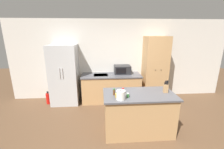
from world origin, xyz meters
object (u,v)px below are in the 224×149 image
refrigerator (64,75)px  fire_extinguisher (48,98)px  microwave (122,70)px  spice_bottle_short_red (114,92)px  knife_block (166,88)px  kettle (121,95)px  spice_bottle_amber_oil (116,95)px  spice_bottle_green_herb (128,95)px  spice_bottle_tall_dark (123,91)px  pantry_cabinet (155,69)px

refrigerator → fire_extinguisher: 0.92m
microwave → spice_bottle_short_red: bearing=-103.1°
microwave → spice_bottle_short_red: (-0.42, -1.82, -0.03)m
knife_block → microwave: bearing=111.8°
spice_bottle_short_red → kettle: bearing=-63.1°
spice_bottle_amber_oil → kettle: bearing=-52.5°
spice_bottle_green_herb → fire_extinguisher: bearing=142.1°
microwave → fire_extinguisher: microwave is taller
spice_bottle_tall_dark → kettle: size_ratio=0.65×
knife_block → spice_bottle_amber_oil: knife_block is taller
kettle → fire_extinguisher: 2.87m
pantry_cabinet → knife_block: pantry_cabinet is taller
pantry_cabinet → spice_bottle_green_herb: pantry_cabinet is taller
spice_bottle_short_red → spice_bottle_amber_oil: bearing=-73.8°
refrigerator → spice_bottle_amber_oil: refrigerator is taller
spice_bottle_short_red → kettle: (0.11, -0.22, 0.02)m
spice_bottle_tall_dark → spice_bottle_green_herb: (0.08, -0.17, -0.02)m
pantry_cabinet → knife_block: 1.72m
spice_bottle_green_herb → microwave: bearing=85.4°
knife_block → spice_bottle_amber_oil: size_ratio=3.02×
pantry_cabinet → spice_bottle_green_herb: (-1.21, -1.86, -0.08)m
knife_block → fire_extinguisher: size_ratio=0.69×
spice_bottle_green_herb → knife_block: bearing=12.1°
spice_bottle_tall_dark → spice_bottle_short_red: size_ratio=0.92×
microwave → spice_bottle_short_red: size_ratio=3.65×
spice_bottle_green_herb → spice_bottle_tall_dark: bearing=113.6°
refrigerator → knife_block: size_ratio=6.50×
pantry_cabinet → spice_bottle_green_herb: size_ratio=23.09×
refrigerator → fire_extinguisher: (-0.55, -0.08, -0.74)m
pantry_cabinet → knife_block: size_ratio=7.35×
spice_bottle_tall_dark → kettle: bearing=-107.0°
microwave → spice_bottle_short_red: microwave is taller
refrigerator → spice_bottle_green_herb: 2.46m
pantry_cabinet → spice_bottle_amber_oil: (-1.45, -1.86, -0.07)m
spice_bottle_short_red → kettle: kettle is taller
knife_block → kettle: knife_block is taller
kettle → fire_extinguisher: (-2.06, 1.81, -0.83)m
knife_block → spice_bottle_tall_dark: bearing=-179.3°
pantry_cabinet → spice_bottle_amber_oil: size_ratio=22.18×
microwave → knife_block: 1.90m
refrigerator → fire_extinguisher: bearing=-171.5°
spice_bottle_amber_oil → spice_bottle_green_herb: spice_bottle_amber_oil is taller
pantry_cabinet → spice_bottle_green_herb: bearing=-123.0°
knife_block → spice_bottle_green_herb: knife_block is taller
spice_bottle_short_red → spice_bottle_green_herb: bearing=-25.7°
knife_block → spice_bottle_green_herb: (-0.86, -0.18, -0.06)m
knife_block → spice_bottle_short_red: knife_block is taller
spice_bottle_amber_oil → kettle: 0.13m
knife_block → spice_bottle_short_red: 1.13m
spice_bottle_tall_dark → kettle: (-0.08, -0.26, 0.03)m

